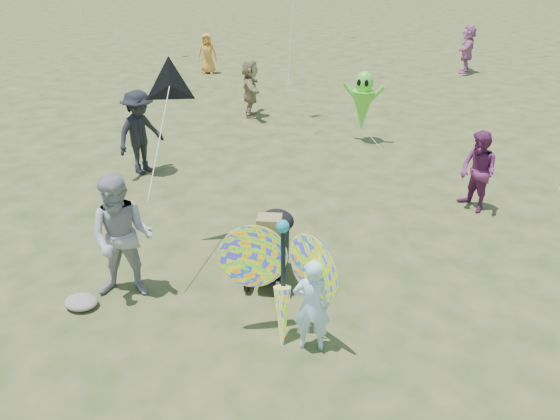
{
  "coord_description": "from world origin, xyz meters",
  "views": [
    {
      "loc": [
        2.16,
        -5.03,
        4.57
      ],
      "look_at": [
        -0.2,
        1.5,
        1.1
      ],
      "focal_mm": 35.0,
      "sensor_mm": 36.0,
      "label": 1
    }
  ],
  "objects_px": {
    "child_girl": "(312,305)",
    "crowd_d": "(250,89)",
    "crowd_b": "(140,133)",
    "crowd_e": "(478,172)",
    "crowd_j": "(467,49)",
    "jogging_stroller": "(272,243)",
    "crowd_g": "(207,53)",
    "butterfly_kite": "(283,280)",
    "alien_kite": "(363,103)",
    "adult_man": "(122,238)"
  },
  "relations": [
    {
      "from": "crowd_d",
      "to": "jogging_stroller",
      "type": "bearing_deg",
      "value": -179.47
    },
    {
      "from": "crowd_b",
      "to": "crowd_d",
      "type": "relative_size",
      "value": 1.13
    },
    {
      "from": "crowd_e",
      "to": "child_girl",
      "type": "bearing_deg",
      "value": -63.21
    },
    {
      "from": "alien_kite",
      "to": "child_girl",
      "type": "bearing_deg",
      "value": -82.14
    },
    {
      "from": "adult_man",
      "to": "butterfly_kite",
      "type": "height_order",
      "value": "adult_man"
    },
    {
      "from": "adult_man",
      "to": "crowd_e",
      "type": "xyz_separation_m",
      "value": [
        4.49,
        4.52,
        -0.16
      ]
    },
    {
      "from": "crowd_e",
      "to": "crowd_g",
      "type": "height_order",
      "value": "crowd_e"
    },
    {
      "from": "crowd_g",
      "to": "crowd_j",
      "type": "bearing_deg",
      "value": 3.03
    },
    {
      "from": "crowd_b",
      "to": "crowd_e",
      "type": "relative_size",
      "value": 1.19
    },
    {
      "from": "crowd_g",
      "to": "adult_man",
      "type": "bearing_deg",
      "value": -85.52
    },
    {
      "from": "crowd_g",
      "to": "jogging_stroller",
      "type": "height_order",
      "value": "crowd_g"
    },
    {
      "from": "adult_man",
      "to": "jogging_stroller",
      "type": "xyz_separation_m",
      "value": [
        1.79,
        1.04,
        -0.3
      ]
    },
    {
      "from": "child_girl",
      "to": "crowd_j",
      "type": "xyz_separation_m",
      "value": [
        0.94,
        16.81,
        0.24
      ]
    },
    {
      "from": "child_girl",
      "to": "crowd_g",
      "type": "distance_m",
      "value": 15.67
    },
    {
      "from": "crowd_b",
      "to": "child_girl",
      "type": "bearing_deg",
      "value": -114.66
    },
    {
      "from": "crowd_g",
      "to": "butterfly_kite",
      "type": "distance_m",
      "value": 15.38
    },
    {
      "from": "jogging_stroller",
      "to": "crowd_d",
      "type": "bearing_deg",
      "value": 100.91
    },
    {
      "from": "jogging_stroller",
      "to": "alien_kite",
      "type": "distance_m",
      "value": 6.55
    },
    {
      "from": "crowd_b",
      "to": "jogging_stroller",
      "type": "distance_m",
      "value": 5.03
    },
    {
      "from": "adult_man",
      "to": "crowd_j",
      "type": "xyz_separation_m",
      "value": [
        3.7,
        16.6,
        -0.04
      ]
    },
    {
      "from": "crowd_b",
      "to": "butterfly_kite",
      "type": "bearing_deg",
      "value": -116.4
    },
    {
      "from": "crowd_b",
      "to": "alien_kite",
      "type": "height_order",
      "value": "crowd_b"
    },
    {
      "from": "jogging_stroller",
      "to": "crowd_j",
      "type": "bearing_deg",
      "value": 69.12
    },
    {
      "from": "crowd_j",
      "to": "jogging_stroller",
      "type": "bearing_deg",
      "value": -6.44
    },
    {
      "from": "crowd_g",
      "to": "alien_kite",
      "type": "height_order",
      "value": "alien_kite"
    },
    {
      "from": "adult_man",
      "to": "crowd_d",
      "type": "xyz_separation_m",
      "value": [
        -1.71,
        8.61,
        -0.12
      ]
    },
    {
      "from": "crowd_g",
      "to": "child_girl",
      "type": "bearing_deg",
      "value": -76.4
    },
    {
      "from": "crowd_g",
      "to": "butterfly_kite",
      "type": "relative_size",
      "value": 0.79
    },
    {
      "from": "child_girl",
      "to": "crowd_d",
      "type": "distance_m",
      "value": 9.89
    },
    {
      "from": "crowd_b",
      "to": "crowd_j",
      "type": "bearing_deg",
      "value": -10.35
    },
    {
      "from": "child_girl",
      "to": "jogging_stroller",
      "type": "xyz_separation_m",
      "value": [
        -0.98,
        1.25,
        -0.01
      ]
    },
    {
      "from": "crowd_b",
      "to": "adult_man",
      "type": "bearing_deg",
      "value": -135.1
    },
    {
      "from": "crowd_g",
      "to": "crowd_e",
      "type": "bearing_deg",
      "value": -58.99
    },
    {
      "from": "crowd_d",
      "to": "adult_man",
      "type": "bearing_deg",
      "value": 166.98
    },
    {
      "from": "butterfly_kite",
      "to": "alien_kite",
      "type": "bearing_deg",
      "value": 94.98
    },
    {
      "from": "jogging_stroller",
      "to": "adult_man",
      "type": "bearing_deg",
      "value": -163.7
    },
    {
      "from": "butterfly_kite",
      "to": "crowd_e",
      "type": "bearing_deg",
      "value": 65.38
    },
    {
      "from": "crowd_e",
      "to": "crowd_j",
      "type": "bearing_deg",
      "value": 140.5
    },
    {
      "from": "adult_man",
      "to": "crowd_b",
      "type": "relative_size",
      "value": 1.01
    },
    {
      "from": "adult_man",
      "to": "alien_kite",
      "type": "relative_size",
      "value": 1.05
    },
    {
      "from": "child_girl",
      "to": "jogging_stroller",
      "type": "distance_m",
      "value": 1.59
    },
    {
      "from": "crowd_j",
      "to": "butterfly_kite",
      "type": "xyz_separation_m",
      "value": [
        -1.34,
        -16.72,
        -0.02
      ]
    },
    {
      "from": "child_girl",
      "to": "crowd_d",
      "type": "height_order",
      "value": "crowd_d"
    },
    {
      "from": "crowd_g",
      "to": "crowd_b",
      "type": "bearing_deg",
      "value": -89.19
    },
    {
      "from": "adult_man",
      "to": "crowd_j",
      "type": "bearing_deg",
      "value": 59.33
    },
    {
      "from": "adult_man",
      "to": "crowd_d",
      "type": "bearing_deg",
      "value": 83.12
    },
    {
      "from": "adult_man",
      "to": "crowd_d",
      "type": "relative_size",
      "value": 1.15
    },
    {
      "from": "adult_man",
      "to": "alien_kite",
      "type": "distance_m",
      "value": 7.77
    },
    {
      "from": "jogging_stroller",
      "to": "crowd_e",
      "type": "bearing_deg",
      "value": 38.35
    },
    {
      "from": "crowd_g",
      "to": "alien_kite",
      "type": "bearing_deg",
      "value": -56.15
    }
  ]
}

